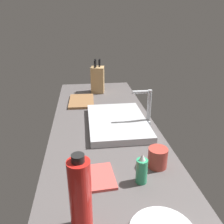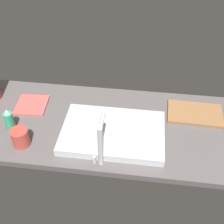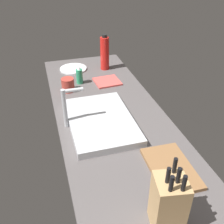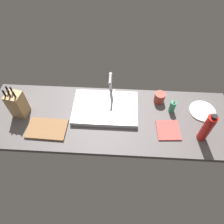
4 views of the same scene
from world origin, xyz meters
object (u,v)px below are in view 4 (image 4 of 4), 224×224
(sink_basin, at_px, (105,108))
(cutting_board, at_px, (47,129))
(dinner_plate, at_px, (202,111))
(faucet, at_px, (110,83))
(soap_bottle, at_px, (173,106))
(knife_block, at_px, (17,104))
(coffee_mug, at_px, (159,98))
(dish_towel, at_px, (168,130))
(water_bottle, at_px, (207,128))

(sink_basin, distance_m, cutting_board, 0.48)
(dinner_plate, bearing_deg, sink_basin, -178.10)
(sink_basin, distance_m, faucet, 0.21)
(faucet, bearing_deg, dinner_plate, -11.06)
(soap_bottle, bearing_deg, knife_block, -175.69)
(cutting_board, xyz_separation_m, dinner_plate, (1.22, 0.24, -0.00))
(sink_basin, height_order, dinner_plate, sink_basin)
(soap_bottle, xyz_separation_m, dinner_plate, (0.25, 0.01, -0.05))
(sink_basin, relative_size, knife_block, 1.85)
(cutting_board, height_order, coffee_mug, coffee_mug)
(cutting_board, distance_m, coffee_mug, 0.94)
(sink_basin, xyz_separation_m, knife_block, (-0.67, -0.07, 0.09))
(faucet, distance_m, dish_towel, 0.59)
(knife_block, relative_size, water_bottle, 1.02)
(faucet, xyz_separation_m, dish_towel, (0.46, -0.35, -0.13))
(faucet, relative_size, soap_bottle, 1.71)
(soap_bottle, relative_size, water_bottle, 0.48)
(soap_bottle, bearing_deg, dish_towel, -102.43)
(cutting_board, distance_m, dinner_plate, 1.25)
(soap_bottle, distance_m, dish_towel, 0.21)
(water_bottle, relative_size, coffee_mug, 3.02)
(water_bottle, xyz_separation_m, dinner_plate, (0.06, 0.25, -0.13))
(knife_block, relative_size, dinner_plate, 1.33)
(faucet, bearing_deg, coffee_mug, -8.07)
(water_bottle, bearing_deg, sink_basin, 163.23)
(soap_bottle, xyz_separation_m, water_bottle, (0.20, -0.24, 0.07))
(dish_towel, bearing_deg, coffee_mug, 100.06)
(cutting_board, bearing_deg, water_bottle, -0.21)
(knife_block, height_order, dish_towel, knife_block)
(water_bottle, distance_m, dish_towel, 0.27)
(faucet, bearing_deg, soap_bottle, -17.01)
(cutting_board, height_order, dish_towel, cutting_board)
(sink_basin, xyz_separation_m, cutting_board, (-0.43, -0.22, -0.01))
(dish_towel, distance_m, coffee_mug, 0.30)
(sink_basin, height_order, coffee_mug, coffee_mug)
(soap_bottle, height_order, dinner_plate, soap_bottle)
(faucet, xyz_separation_m, coffee_mug, (0.41, -0.06, -0.09))
(knife_block, relative_size, cutting_board, 0.95)
(sink_basin, height_order, faucet, faucet)
(faucet, height_order, water_bottle, water_bottle)
(sink_basin, relative_size, faucet, 2.28)
(sink_basin, distance_m, dish_towel, 0.52)
(coffee_mug, bearing_deg, sink_basin, -165.29)
(sink_basin, bearing_deg, faucet, 80.07)
(sink_basin, bearing_deg, coffee_mug, 14.71)
(faucet, xyz_separation_m, knife_block, (-0.70, -0.25, -0.02))
(dish_towel, bearing_deg, soap_bottle, 77.57)
(faucet, relative_size, coffee_mug, 2.50)
(knife_block, xyz_separation_m, soap_bottle, (1.21, 0.09, -0.06))
(sink_basin, bearing_deg, water_bottle, -16.77)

